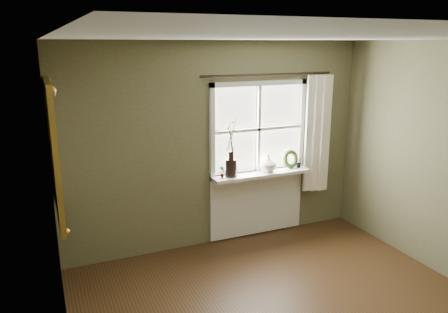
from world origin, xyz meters
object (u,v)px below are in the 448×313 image
dark_jug (231,168)px  gilt_mirror (53,151)px  cream_vase (268,163)px  wreath (290,161)px

dark_jug → gilt_mirror: 2.18m
dark_jug → gilt_mirror: (-2.08, -0.42, 0.52)m
gilt_mirror → cream_vase: bearing=9.1°
dark_jug → cream_vase: bearing=0.0°
cream_vase → wreath: size_ratio=0.90×
dark_jug → gilt_mirror: bearing=-168.6°
wreath → dark_jug: bearing=171.3°
dark_jug → gilt_mirror: size_ratio=0.17×
cream_vase → gilt_mirror: gilt_mirror is taller
wreath → gilt_mirror: 3.06m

